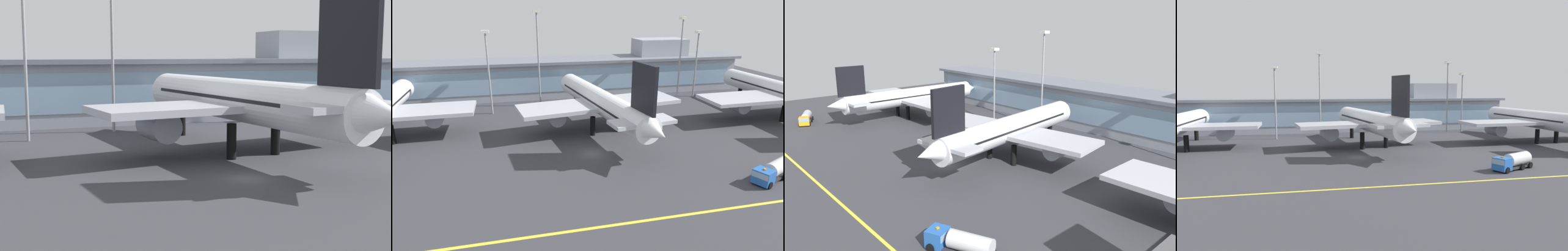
{
  "view_description": "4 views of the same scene",
  "coord_description": "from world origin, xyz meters",
  "views": [
    {
      "loc": [
        -21.23,
        -45.44,
        11.87
      ],
      "look_at": [
        -1.13,
        11.77,
        3.7
      ],
      "focal_mm": 49.18,
      "sensor_mm": 36.0,
      "label": 1
    },
    {
      "loc": [
        -14.01,
        -55.98,
        25.47
      ],
      "look_at": [
        0.3,
        5.24,
        3.69
      ],
      "focal_mm": 31.13,
      "sensor_mm": 36.0,
      "label": 2
    },
    {
      "loc": [
        58.0,
        -41.19,
        27.06
      ],
      "look_at": [
        -2.6,
        11.05,
        5.72
      ],
      "focal_mm": 35.42,
      "sensor_mm": 36.0,
      "label": 3
    },
    {
      "loc": [
        -11.55,
        -70.25,
        14.55
      ],
      "look_at": [
        5.93,
        14.82,
        5.04
      ],
      "focal_mm": 31.59,
      "sensor_mm": 36.0,
      "label": 4
    }
  ],
  "objects": [
    {
      "name": "fuel_tanker_truck",
      "position": [
        25.03,
        -16.2,
        1.51
      ],
      "size": [
        9.26,
        5.9,
        2.9
      ],
      "rotation": [
        0.0,
        0.0,
        3.55
      ],
      "color": "black",
      "rests_on": "ground"
    },
    {
      "name": "terminal_building",
      "position": [
        2.02,
        47.16,
        5.99
      ],
      "size": [
        118.58,
        14.0,
        16.16
      ],
      "color": "#9399A3",
      "rests_on": "ground"
    },
    {
      "name": "taxiway_centreline_stripe",
      "position": [
        0.0,
        -22.0,
        0.01
      ],
      "size": [
        144.0,
        0.5,
        0.01
      ],
      "primitive_type": "cube",
      "color": "yellow",
      "rests_on": "ground"
    },
    {
      "name": "baggage_tug_near",
      "position": [
        -52.26,
        -10.09,
        1.51
      ],
      "size": [
        9.25,
        5.93,
        2.9
      ],
      "rotation": [
        0.0,
        0.0,
        5.87
      ],
      "color": "black",
      "rests_on": "ground"
    },
    {
      "name": "airliner_near_right",
      "position": [
        4.9,
        12.72,
        6.22
      ],
      "size": [
        36.55,
        49.02,
        17.02
      ],
      "rotation": [
        0.0,
        0.0,
        1.72
      ],
      "color": "black",
      "rests_on": "ground"
    },
    {
      "name": "airliner_near_left",
      "position": [
        -40.35,
        16.52,
        5.91
      ],
      "size": [
        37.44,
        49.4,
        16.2
      ],
      "rotation": [
        0.0,
        0.0,
        1.58
      ],
      "color": "black",
      "rests_on": "ground"
    },
    {
      "name": "apron_light_mast_east",
      "position": [
        -6.15,
        35.24,
        16.33
      ],
      "size": [
        1.8,
        1.8,
        25.2
      ],
      "color": "gray",
      "rests_on": "ground"
    },
    {
      "name": "apron_light_mast_far_east",
      "position": [
        -18.87,
        30.19,
        13.77
      ],
      "size": [
        1.8,
        1.8,
        20.61
      ],
      "color": "gray",
      "rests_on": "ground"
    },
    {
      "name": "ground_plane",
      "position": [
        0.0,
        0.0,
        0.0
      ],
      "size": [
        180.0,
        180.0,
        0.0
      ],
      "primitive_type": "plane",
      "color": "#38383D"
    }
  ]
}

